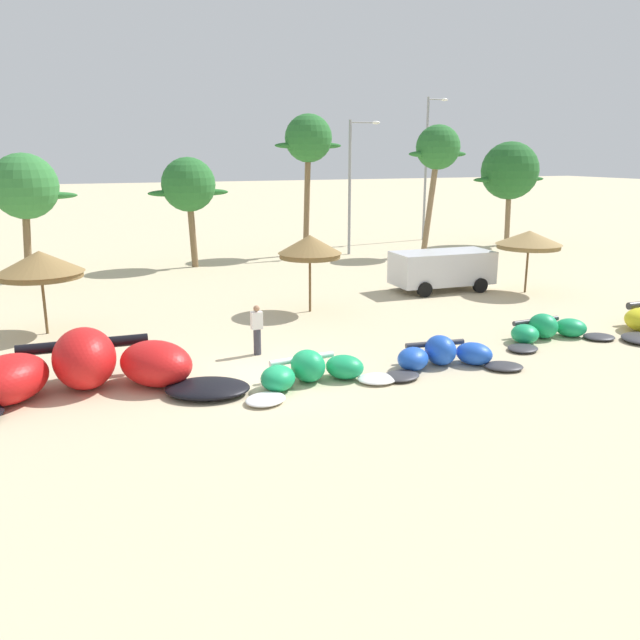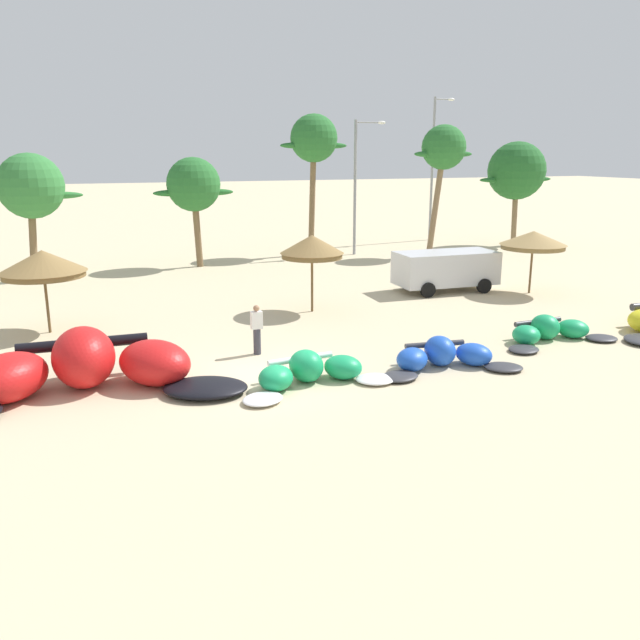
{
  "view_description": "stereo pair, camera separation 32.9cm",
  "coord_description": "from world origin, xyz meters",
  "px_view_note": "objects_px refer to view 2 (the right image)",
  "views": [
    {
      "loc": [
        -5.18,
        -16.91,
        6.28
      ],
      "look_at": [
        2.48,
        2.0,
        1.0
      ],
      "focal_mm": 36.31,
      "sensor_mm": 36.0,
      "label": 1
    },
    {
      "loc": [
        -4.88,
        -17.03,
        6.28
      ],
      "look_at": [
        2.48,
        2.0,
        1.0
      ],
      "focal_mm": 36.31,
      "sensor_mm": 36.0,
      "label": 2
    }
  ],
  "objects_px": {
    "palm_center_right": "(314,140)",
    "parked_van": "(444,268)",
    "beach_umbrella_outermost": "(533,240)",
    "palm_left_of_gap": "(31,187)",
    "kite_right_of_center": "(550,331)",
    "beach_umbrella_near_palms": "(312,247)",
    "lamppost_east": "(434,163)",
    "kite_center": "(443,356)",
    "palm_right": "(517,171)",
    "person_near_kites": "(257,329)",
    "kite_left": "(84,369)",
    "palm_center_left": "(194,186)",
    "palm_right_of_gap": "(444,150)",
    "beach_umbrella_middle": "(43,264)",
    "lamppost_east_center": "(358,179)",
    "kite_left_of_center": "(310,372)"
  },
  "relations": [
    {
      "from": "palm_right",
      "to": "person_near_kites",
      "type": "bearing_deg",
      "value": -142.46
    },
    {
      "from": "kite_left_of_center",
      "to": "beach_umbrella_near_palms",
      "type": "height_order",
      "value": "beach_umbrella_near_palms"
    },
    {
      "from": "palm_center_left",
      "to": "kite_center",
      "type": "bearing_deg",
      "value": -80.22
    },
    {
      "from": "kite_right_of_center",
      "to": "palm_right",
      "type": "height_order",
      "value": "palm_right"
    },
    {
      "from": "kite_center",
      "to": "palm_center_left",
      "type": "height_order",
      "value": "palm_center_left"
    },
    {
      "from": "palm_left_of_gap",
      "to": "beach_umbrella_outermost",
      "type": "bearing_deg",
      "value": -28.94
    },
    {
      "from": "parked_van",
      "to": "palm_center_left",
      "type": "bearing_deg",
      "value": 131.22
    },
    {
      "from": "palm_center_left",
      "to": "lamppost_east",
      "type": "relative_size",
      "value": 0.6
    },
    {
      "from": "kite_left",
      "to": "lamppost_east",
      "type": "distance_m",
      "value": 35.19
    },
    {
      "from": "person_near_kites",
      "to": "parked_van",
      "type": "bearing_deg",
      "value": 30.54
    },
    {
      "from": "kite_left_of_center",
      "to": "kite_right_of_center",
      "type": "bearing_deg",
      "value": 6.6
    },
    {
      "from": "kite_center",
      "to": "parked_van",
      "type": "relative_size",
      "value": 0.98
    },
    {
      "from": "beach_umbrella_outermost",
      "to": "palm_left_of_gap",
      "type": "bearing_deg",
      "value": 151.06
    },
    {
      "from": "kite_center",
      "to": "person_near_kites",
      "type": "distance_m",
      "value": 5.9
    },
    {
      "from": "kite_left_of_center",
      "to": "palm_left_of_gap",
      "type": "xyz_separation_m",
      "value": [
        -7.52,
        19.46,
        4.29
      ]
    },
    {
      "from": "palm_left_of_gap",
      "to": "parked_van",
      "type": "bearing_deg",
      "value": -29.13
    },
    {
      "from": "kite_left",
      "to": "lamppost_east_center",
      "type": "xyz_separation_m",
      "value": [
        17.01,
        19.77,
        4.05
      ]
    },
    {
      "from": "kite_right_of_center",
      "to": "beach_umbrella_outermost",
      "type": "bearing_deg",
      "value": 56.18
    },
    {
      "from": "beach_umbrella_near_palms",
      "to": "lamppost_east",
      "type": "relative_size",
      "value": 0.31
    },
    {
      "from": "beach_umbrella_outermost",
      "to": "parked_van",
      "type": "height_order",
      "value": "beach_umbrella_outermost"
    },
    {
      "from": "kite_left",
      "to": "beach_umbrella_near_palms",
      "type": "distance_m",
      "value": 11.14
    },
    {
      "from": "kite_right_of_center",
      "to": "lamppost_east",
      "type": "distance_m",
      "value": 27.25
    },
    {
      "from": "person_near_kites",
      "to": "palm_right",
      "type": "height_order",
      "value": "palm_right"
    },
    {
      "from": "beach_umbrella_outermost",
      "to": "parked_van",
      "type": "relative_size",
      "value": 0.63
    },
    {
      "from": "kite_center",
      "to": "kite_right_of_center",
      "type": "distance_m",
      "value": 5.09
    },
    {
      "from": "parked_van",
      "to": "palm_right_of_gap",
      "type": "relative_size",
      "value": 0.6
    },
    {
      "from": "palm_center_right",
      "to": "beach_umbrella_near_palms",
      "type": "bearing_deg",
      "value": -110.94
    },
    {
      "from": "palm_center_right",
      "to": "parked_van",
      "type": "bearing_deg",
      "value": -82.73
    },
    {
      "from": "person_near_kites",
      "to": "palm_center_left",
      "type": "height_order",
      "value": "palm_center_left"
    },
    {
      "from": "kite_right_of_center",
      "to": "palm_left_of_gap",
      "type": "relative_size",
      "value": 0.74
    },
    {
      "from": "beach_umbrella_near_palms",
      "to": "palm_left_of_gap",
      "type": "bearing_deg",
      "value": 132.7
    },
    {
      "from": "parked_van",
      "to": "lamppost_east",
      "type": "relative_size",
      "value": 0.47
    },
    {
      "from": "beach_umbrella_outermost",
      "to": "palm_center_right",
      "type": "bearing_deg",
      "value": 109.26
    },
    {
      "from": "kite_left_of_center",
      "to": "beach_umbrella_outermost",
      "type": "height_order",
      "value": "beach_umbrella_outermost"
    },
    {
      "from": "beach_umbrella_near_palms",
      "to": "lamppost_east",
      "type": "xyz_separation_m",
      "value": [
        16.11,
        17.87,
        2.94
      ]
    },
    {
      "from": "kite_left_of_center",
      "to": "lamppost_east",
      "type": "bearing_deg",
      "value": 53.48
    },
    {
      "from": "beach_umbrella_outermost",
      "to": "palm_right_of_gap",
      "type": "relative_size",
      "value": 0.37
    },
    {
      "from": "beach_umbrella_middle",
      "to": "kite_center",
      "type": "bearing_deg",
      "value": -37.42
    },
    {
      "from": "kite_left_of_center",
      "to": "kite_right_of_center",
      "type": "distance_m",
      "value": 9.26
    },
    {
      "from": "kite_left_of_center",
      "to": "palm_right",
      "type": "height_order",
      "value": "palm_right"
    },
    {
      "from": "person_near_kites",
      "to": "palm_center_right",
      "type": "relative_size",
      "value": 0.19
    },
    {
      "from": "beach_umbrella_middle",
      "to": "beach_umbrella_near_palms",
      "type": "bearing_deg",
      "value": -2.4
    },
    {
      "from": "beach_umbrella_outermost",
      "to": "person_near_kites",
      "type": "distance_m",
      "value": 15.08
    },
    {
      "from": "kite_left_of_center",
      "to": "kite_right_of_center",
      "type": "relative_size",
      "value": 1.02
    },
    {
      "from": "palm_center_right",
      "to": "kite_left",
      "type": "bearing_deg",
      "value": -124.85
    },
    {
      "from": "parked_van",
      "to": "lamppost_east_center",
      "type": "xyz_separation_m",
      "value": [
        0.94,
        11.84,
        3.6
      ]
    },
    {
      "from": "kite_left_of_center",
      "to": "palm_right",
      "type": "relative_size",
      "value": 0.68
    },
    {
      "from": "lamppost_east_center",
      "to": "kite_right_of_center",
      "type": "bearing_deg",
      "value": -95.41
    },
    {
      "from": "lamppost_east_center",
      "to": "lamppost_east",
      "type": "height_order",
      "value": "lamppost_east"
    },
    {
      "from": "kite_left",
      "to": "person_near_kites",
      "type": "distance_m",
      "value": 5.49
    }
  ]
}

